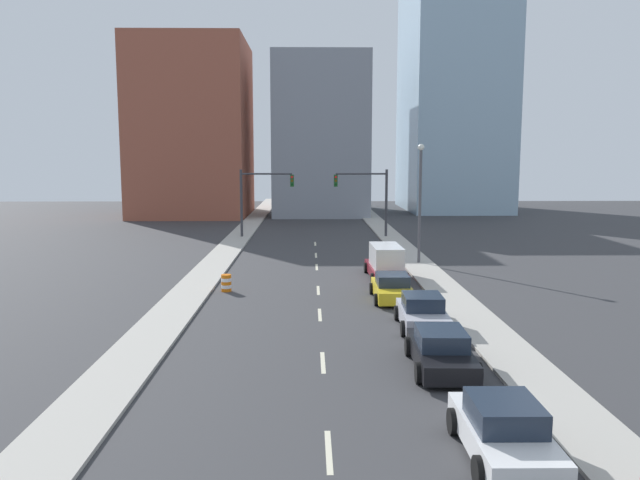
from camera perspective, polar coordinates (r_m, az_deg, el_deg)
name	(u,v)px	position (r m, az deg, el deg)	size (l,w,h in m)	color
sidewalk_left	(239,236)	(58.83, -7.38, 0.33)	(2.26, 104.50, 0.13)	#ADA89E
sidewalk_right	(390,236)	(58.94, 6.40, 0.36)	(2.26, 104.50, 0.13)	#ADA89E
lane_stripe_at_9m	(329,451)	(16.77, 0.80, -18.75)	(0.16, 2.40, 0.01)	beige
lane_stripe_at_16m	(323,362)	(23.19, 0.27, -11.12)	(0.16, 2.40, 0.01)	beige
lane_stripe_at_23m	(320,315)	(29.84, -0.02, -6.84)	(0.16, 2.40, 0.01)	beige
lane_stripe_at_29m	(318,290)	(35.18, -0.16, -4.62)	(0.16, 2.40, 0.01)	beige
lane_stripe_at_36m	(317,267)	(42.49, -0.30, -2.49)	(0.16, 2.40, 0.01)	beige
lane_stripe_at_41m	(316,255)	(47.57, -0.37, -1.40)	(0.16, 2.40, 0.01)	beige
lane_stripe_at_48m	(315,244)	(53.85, -0.44, -0.35)	(0.16, 2.40, 0.01)	beige
building_brick_left	(193,129)	(82.27, -11.54, 9.87)	(14.00, 16.00, 21.86)	#9E513D
building_office_center	(320,137)	(84.89, 0.00, 9.37)	(12.00, 20.00, 20.14)	gray
building_glass_right	(453,77)	(91.75, 12.09, 14.34)	(13.00, 20.00, 36.95)	#99B7CC
traffic_signal_left	(257,193)	(57.81, -5.81, 4.28)	(4.98, 0.35, 6.32)	#38383D
traffic_signal_right	(371,193)	(57.88, 4.68, 4.30)	(4.98, 0.35, 6.32)	#38383D
traffic_barrel	(226,283)	(35.21, -8.56, -3.91)	(0.56, 0.56, 0.95)	orange
street_lamp	(420,195)	(43.68, 9.14, 4.07)	(0.44, 0.44, 8.33)	#4C4C51
sedan_white	(504,431)	(16.81, 16.46, -16.44)	(2.15, 4.37, 1.49)	silver
sedan_black	(441,351)	(22.75, 10.99, -9.89)	(2.29, 4.76, 1.43)	black
sedan_silver	(422,313)	(27.82, 9.34, -6.58)	(2.27, 4.33, 1.49)	#B2B2BC
sedan_yellow	(392,288)	(33.01, 6.62, -4.38)	(2.16, 4.37, 1.37)	gold
box_truck_maroon	(386,263)	(38.53, 6.05, -2.10)	(2.31, 6.01, 2.09)	maroon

